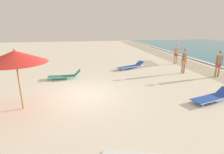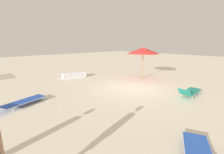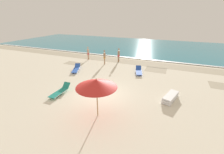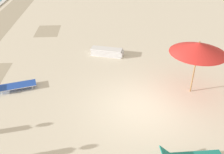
# 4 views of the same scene
# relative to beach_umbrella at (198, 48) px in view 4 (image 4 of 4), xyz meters

# --- Properties ---
(ground_plane) EXTENTS (60.00, 60.00, 0.16)m
(ground_plane) POSITION_rel_beach_umbrella_xyz_m (-1.01, 2.42, -2.24)
(ground_plane) COLOR beige
(beach_umbrella) EXTENTS (2.38, 2.38, 2.46)m
(beach_umbrella) POSITION_rel_beach_umbrella_xyz_m (0.00, 0.00, 0.00)
(beach_umbrella) COLOR #9E7547
(beach_umbrella) RESTS_ON ground_plane
(lounger_stack) EXTENTS (1.14, 2.01, 0.41)m
(lounger_stack) POSITION_rel_beach_umbrella_xyz_m (4.02, 3.62, -1.95)
(lounger_stack) COLOR white
(lounger_stack) RESTS_ON ground_plane
(sun_lounger_under_umbrella) EXTENTS (1.16, 2.25, 0.48)m
(sun_lounger_under_umbrella) POSITION_rel_beach_umbrella_xyz_m (0.65, 8.18, -1.96)
(sun_lounger_under_umbrella) COLOR blue
(sun_lounger_under_umbrella) RESTS_ON ground_plane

